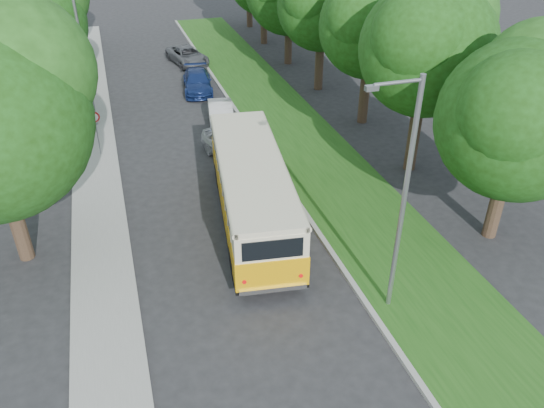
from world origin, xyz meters
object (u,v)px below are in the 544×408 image
object	(u,v)px
car_grey	(188,56)
vintage_bus	(252,192)
car_white	(221,114)
car_blue	(197,82)
car_silver	(233,147)
lamppost_near	(402,195)
lamppost_far	(82,55)

from	to	relation	value
car_grey	vintage_bus	bearing A→B (deg)	-105.62
car_white	car_grey	xyz separation A→B (m)	(0.13, 12.09, -0.01)
car_white	car_blue	distance (m)	5.94
car_grey	car_silver	bearing A→B (deg)	-104.59
car_white	car_grey	bearing A→B (deg)	97.86
vintage_bus	car_white	distance (m)	10.43
lamppost_near	vintage_bus	size ratio (longest dim) A/B	0.80
lamppost_far	car_white	world-z (taller)	lamppost_far
car_blue	car_grey	size ratio (longest dim) A/B	0.98
car_white	vintage_bus	bearing A→B (deg)	-87.07
lamppost_far	vintage_bus	xyz separation A→B (m)	(6.01, -12.29, -2.62)
vintage_bus	car_silver	distance (m)	5.86
lamppost_far	car_grey	xyz separation A→B (m)	(7.15, 10.15, -3.48)
vintage_bus	car_blue	size ratio (longest dim) A/B	2.24
vintage_bus	car_silver	bearing A→B (deg)	91.85
lamppost_far	car_silver	world-z (taller)	lamppost_far
lamppost_near	car_grey	xyz separation A→B (m)	(-1.76, 28.65, -3.73)
car_white	car_blue	bearing A→B (deg)	100.90
car_silver	car_blue	world-z (taller)	car_silver
car_silver	car_blue	distance (m)	10.50
lamppost_near	lamppost_far	world-z (taller)	lamppost_near
lamppost_far	car_blue	world-z (taller)	lamppost_far
vintage_bus	car_white	world-z (taller)	vintage_bus
lamppost_far	vintage_bus	distance (m)	13.93
lamppost_near	car_blue	bearing A→B (deg)	95.44
lamppost_near	car_blue	size ratio (longest dim) A/B	1.79
vintage_bus	car_grey	bearing A→B (deg)	94.82
lamppost_far	car_grey	bearing A→B (deg)	54.85
car_blue	lamppost_near	bearing A→B (deg)	-77.14
car_white	car_blue	world-z (taller)	car_blue
car_white	lamppost_far	bearing A→B (deg)	173.00
lamppost_far	car_white	bearing A→B (deg)	-15.49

